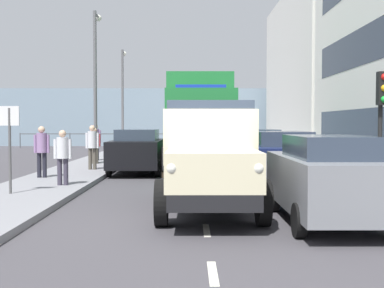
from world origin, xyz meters
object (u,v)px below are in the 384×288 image
pedestrian_strolling (42,147)px  pedestrian_in_dark_coat (95,143)px  car_black_oppositeside_0 (137,150)px  pedestrian_couple_a (63,153)px  pedestrian_couple_b (96,139)px  street_sign (10,134)px  lorry_cargo_green (199,120)px  lamp_post_promenade (96,74)px  truck_vintage_cream (210,160)px  pedestrian_near_railing (92,143)px  car_teal_kerbside_2 (257,150)px  lamp_post_far (123,91)px  car_grey_kerbside_near (328,178)px  traffic_light_near (382,104)px  car_navy_kerbside_1 (280,159)px

pedestrian_strolling → pedestrian_in_dark_coat: bearing=-96.4°
car_black_oppositeside_0 → pedestrian_couple_a: pedestrian_couple_a is taller
pedestrian_couple_b → street_sign: bearing=90.0°
lorry_cargo_green → pedestrian_in_dark_coat: lorry_cargo_green is taller
car_black_oppositeside_0 → pedestrian_strolling: 4.20m
lorry_cargo_green → pedestrian_couple_b: size_ratio=4.62×
pedestrian_couple_b → pedestrian_couple_a: bearing=95.2°
pedestrian_in_dark_coat → lamp_post_promenade: lamp_post_promenade is taller
lorry_cargo_green → street_sign: 9.06m
truck_vintage_cream → pedestrian_near_railing: 10.01m
car_teal_kerbside_2 → pedestrian_in_dark_coat: 7.39m
lamp_post_promenade → lorry_cargo_green: bearing=147.4°
lamp_post_promenade → lamp_post_far: lamp_post_promenade is taller
car_grey_kerbside_near → lamp_post_far: (7.23, -24.37, 3.24)m
traffic_light_near → car_navy_kerbside_1: bearing=-29.7°
car_black_oppositeside_0 → pedestrian_strolling: bearing=46.8°
pedestrian_near_railing → pedestrian_couple_b: size_ratio=0.97×
pedestrian_couple_a → pedestrian_near_railing: 5.12m
pedestrian_couple_b → lamp_post_promenade: (-0.26, 1.21, 3.06)m
car_grey_kerbside_near → lamp_post_far: lamp_post_far is taller
lorry_cargo_green → pedestrian_near_railing: 4.36m
pedestrian_couple_b → pedestrian_strolling: bearing=87.6°
pedestrian_near_railing → street_sign: street_sign is taller
lorry_cargo_green → pedestrian_couple_a: bearing=54.6°
street_sign → car_black_oppositeside_0: bearing=-110.1°
pedestrian_couple_b → lamp_post_far: size_ratio=0.26×
car_grey_kerbside_near → traffic_light_near: traffic_light_near is taller
pedestrian_couple_b → lamp_post_far: lamp_post_far is taller
lorry_cargo_green → car_black_oppositeside_0: size_ratio=1.81×
truck_vintage_cream → traffic_light_near: 5.73m
traffic_light_near → pedestrian_strolling: bearing=-17.4°
lorry_cargo_green → car_grey_kerbside_near: lorry_cargo_green is taller
pedestrian_couple_a → pedestrian_strolling: (1.23, -2.12, 0.06)m
lorry_cargo_green → pedestrian_near_railing: bearing=8.8°
car_black_oppositeside_0 → pedestrian_strolling: pedestrian_strolling is taller
lorry_cargo_green → car_grey_kerbside_near: bearing=102.3°
car_black_oppositeside_0 → lamp_post_far: (2.45, -14.23, 3.24)m
car_teal_kerbside_2 → pedestrian_near_railing: 6.57m
lamp_post_promenade → pedestrian_near_railing: bearing=98.1°
car_teal_kerbside_2 → traffic_light_near: 7.30m
pedestrian_couple_a → pedestrian_near_railing: pedestrian_near_railing is taller
lorry_cargo_green → pedestrian_near_railing: lorry_cargo_green is taller
lorry_cargo_green → car_black_oppositeside_0: (2.45, 0.59, -1.18)m
street_sign → pedestrian_near_railing: bearing=-96.5°
car_navy_kerbside_1 → lamp_post_far: 20.61m
lamp_post_promenade → car_teal_kerbside_2: bearing=155.8°
car_navy_kerbside_1 → pedestrian_couple_a: pedestrian_couple_a is taller
lorry_cargo_green → traffic_light_near: lorry_cargo_green is taller
lamp_post_far → car_grey_kerbside_near: bearing=106.5°
pedestrian_couple_b → pedestrian_in_dark_coat: bearing=99.5°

